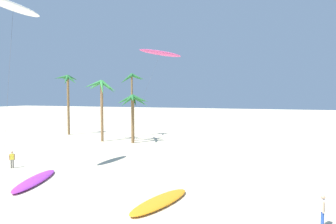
% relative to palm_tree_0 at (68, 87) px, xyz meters
% --- Properties ---
extents(palm_tree_0, '(4.05, 4.03, 10.16)m').
position_rel_palm_tree_0_xyz_m(palm_tree_0, '(0.00, 0.00, 0.00)').
color(palm_tree_0, brown).
rests_on(palm_tree_0, ground).
extents(palm_tree_1, '(4.93, 4.33, 8.91)m').
position_rel_palm_tree_0_xyz_m(palm_tree_1, '(9.45, -4.27, -0.93)').
color(palm_tree_1, olive).
rests_on(palm_tree_1, ground).
extents(palm_tree_2, '(4.63, 4.35, 6.80)m').
position_rel_palm_tree_0_xyz_m(palm_tree_2, '(14.38, -4.08, -2.59)').
color(palm_tree_2, brown).
rests_on(palm_tree_2, ground).
extents(palm_tree_3, '(4.18, 4.23, 10.22)m').
position_rel_palm_tree_0_xyz_m(palm_tree_3, '(11.43, 1.48, 0.58)').
color(palm_tree_3, brown).
rests_on(palm_tree_3, ground).
extents(palm_tree_4, '(5.01, 4.91, 6.81)m').
position_rel_palm_tree_0_xyz_m(palm_tree_4, '(13.54, -2.39, -2.47)').
color(palm_tree_4, olive).
rests_on(palm_tree_4, ground).
extents(flying_kite_3, '(7.26, 7.36, 15.21)m').
position_rel_palm_tree_0_xyz_m(flying_kite_3, '(13.70, 7.98, 6.16)').
color(flying_kite_3, '#EA5193').
rests_on(flying_kite_3, ground).
extents(flying_kite_4, '(3.29, 6.19, 14.31)m').
position_rel_palm_tree_0_xyz_m(flying_kite_4, '(12.79, -22.01, 5.72)').
color(flying_kite_4, white).
rests_on(flying_kite_4, ground).
extents(grounded_kite_0, '(3.32, 6.25, 0.32)m').
position_rel_palm_tree_0_xyz_m(grounded_kite_0, '(15.68, -23.09, -7.90)').
color(grounded_kite_0, purple).
rests_on(grounded_kite_0, ground).
extents(grounded_kite_1, '(2.78, 5.59, 0.31)m').
position_rel_palm_tree_0_xyz_m(grounded_kite_1, '(26.27, -23.89, -7.90)').
color(grounded_kite_1, orange).
rests_on(grounded_kite_1, ground).
extents(person_near_left, '(0.21, 0.51, 1.67)m').
position_rel_palm_tree_0_xyz_m(person_near_left, '(35.07, -24.08, -7.14)').
color(person_near_left, '#284CA3').
rests_on(person_near_left, ground).
extents(person_near_right, '(0.41, 0.36, 1.57)m').
position_rel_palm_tree_0_xyz_m(person_near_right, '(10.42, -20.48, -7.20)').
color(person_near_right, slate).
rests_on(person_near_right, ground).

